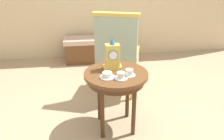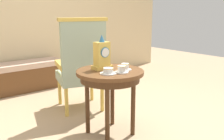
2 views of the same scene
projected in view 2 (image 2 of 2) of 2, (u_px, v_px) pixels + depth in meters
The scene contains 8 objects.
ground_plane at pixel (111, 131), 2.70m from camera, with size 10.00×10.00×0.00m, color tan.
side_table at pixel (110, 79), 2.52m from camera, with size 0.65×0.65×0.66m.
teacup_left at pixel (108, 71), 2.36m from camera, with size 0.15×0.15×0.06m.
teacup_right at pixel (122, 70), 2.40m from camera, with size 0.13×0.13×0.07m.
teacup_center at pixel (125, 67), 2.50m from camera, with size 0.12×0.12×0.07m.
mantel_clock at pixel (102, 55), 2.53m from camera, with size 0.19×0.11×0.34m.
armchair at pixel (81, 64), 3.13m from camera, with size 0.68×0.67×1.14m.
window_bench at pixel (27, 76), 4.06m from camera, with size 1.13×0.40×0.44m.
Camera 2 is at (-1.57, -1.94, 1.22)m, focal length 41.87 mm.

